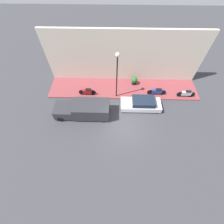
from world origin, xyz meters
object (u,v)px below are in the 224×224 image
delivery_van (83,110)px  motorcycle_blue (157,91)px  scooter_silver (186,94)px  parked_car (141,104)px  streetlamp (117,69)px  potted_plant (134,80)px  motorcycle_red (87,92)px

delivery_van → motorcycle_blue: delivery_van is taller
delivery_van → scooter_silver: bearing=-76.3°
parked_car → motorcycle_blue: bearing=-46.0°
streetlamp → potted_plant: streetlamp is taller
parked_car → potted_plant: 3.45m
scooter_silver → streetlamp: bearing=90.6°
motorcycle_blue → scooter_silver: bearing=-94.4°
motorcycle_blue → motorcycle_red: motorcycle_red is taller
parked_car → streetlamp: (1.47, 2.58, 3.19)m
delivery_van → motorcycle_blue: (2.86, -7.65, -0.28)m
scooter_silver → motorcycle_blue: scooter_silver is taller
parked_car → motorcycle_red: (1.57, 5.75, 0.01)m
delivery_van → scooter_silver: (2.62, -10.77, -0.27)m
delivery_van → streetlamp: (2.54, -3.21, 2.92)m
parked_car → delivery_van: (-1.07, 5.79, 0.27)m
delivery_van → potted_plant: 6.92m
scooter_silver → motorcycle_blue: size_ratio=0.94×
scooter_silver → motorcycle_red: size_ratio=1.05×
scooter_silver → potted_plant: (1.86, 5.50, 0.05)m
potted_plant → parked_car: bearing=-171.3°
scooter_silver → motorcycle_red: 10.73m
motorcycle_blue → parked_car: bearing=134.0°
scooter_silver → motorcycle_blue: (0.24, 3.13, -0.01)m
streetlamp → scooter_silver: bearing=-89.4°
delivery_van → streetlamp: 5.03m
motorcycle_red → motorcycle_blue: bearing=-88.3°
scooter_silver → motorcycle_blue: 3.14m
motorcycle_red → streetlamp: (-0.10, -3.17, 3.18)m
parked_car → motorcycle_red: 5.96m
motorcycle_red → streetlamp: 4.49m
motorcycle_blue → streetlamp: 5.48m
parked_car → delivery_van: size_ratio=0.77×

